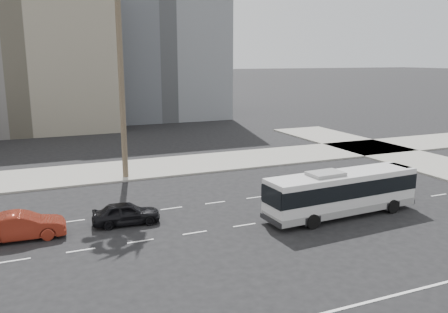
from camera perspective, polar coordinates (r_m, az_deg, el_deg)
ground at (r=26.41m, az=2.56°, el=-8.58°), size 700.00×700.00×0.00m
sidewalk_north at (r=40.34m, az=-6.94°, el=-1.21°), size 120.00×7.00×0.15m
midrise_beige_west at (r=67.28m, az=-24.51°, el=10.82°), size 24.00×18.00×18.00m
midrise_gray_center at (r=76.67m, az=-9.09°, el=14.77°), size 20.00×20.00×26.00m
civic_tower at (r=274.00m, az=-22.04°, el=17.53°), size 42.00×42.00×129.00m
highrise_right at (r=259.61m, az=-10.94°, el=17.66°), size 26.00×26.00×70.00m
highrise_far at (r=294.30m, az=-7.24°, el=16.13°), size 22.00×22.00×60.00m
city_bus at (r=28.42m, az=14.49°, el=-4.26°), size 10.05×2.78×2.86m
car_a at (r=26.96m, az=-12.11°, el=-6.94°), size 1.88×3.96×1.31m
car_b at (r=26.47m, az=-23.94°, el=-7.95°), size 1.74×4.48×1.45m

